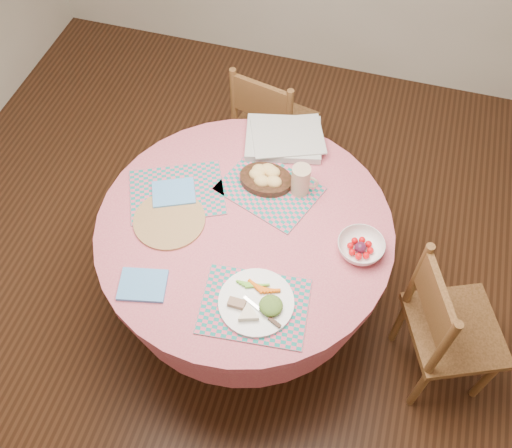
# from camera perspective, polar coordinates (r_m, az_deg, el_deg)

# --- Properties ---
(ground) EXTENTS (4.00, 4.00, 0.00)m
(ground) POSITION_cam_1_polar(r_m,az_deg,el_deg) (3.00, -0.93, -8.35)
(ground) COLOR #331C0F
(ground) RESTS_ON ground
(room_envelope) EXTENTS (4.01, 4.01, 2.71)m
(room_envelope) POSITION_cam_1_polar(r_m,az_deg,el_deg) (1.66, -1.76, 19.28)
(room_envelope) COLOR silver
(room_envelope) RESTS_ON ground
(dining_table) EXTENTS (1.24, 1.24, 0.75)m
(dining_table) POSITION_cam_1_polar(r_m,az_deg,el_deg) (2.52, -1.09, -2.67)
(dining_table) COLOR #CB5F6A
(dining_table) RESTS_ON ground
(chair_right) EXTENTS (0.51, 0.52, 0.86)m
(chair_right) POSITION_cam_1_polar(r_m,az_deg,el_deg) (2.59, 18.47, -9.77)
(chair_right) COLOR brown
(chair_right) RESTS_ON ground
(chair_back) EXTENTS (0.46, 0.44, 0.84)m
(chair_back) POSITION_cam_1_polar(r_m,az_deg,el_deg) (3.18, 1.49, 9.97)
(chair_back) COLOR brown
(chair_back) RESTS_ON ground
(placemat_front) EXTENTS (0.43, 0.34, 0.01)m
(placemat_front) POSITION_cam_1_polar(r_m,az_deg,el_deg) (2.16, -0.15, -8.20)
(placemat_front) COLOR #157B72
(placemat_front) RESTS_ON dining_table
(placemat_left) EXTENTS (0.49, 0.44, 0.01)m
(placemat_left) POSITION_cam_1_polar(r_m,az_deg,el_deg) (2.48, -7.92, 3.17)
(placemat_left) COLOR #157B72
(placemat_left) RESTS_ON dining_table
(placemat_back) EXTENTS (0.48, 0.42, 0.01)m
(placemat_back) POSITION_cam_1_polar(r_m,az_deg,el_deg) (2.47, 1.36, 3.53)
(placemat_back) COLOR #157B72
(placemat_back) RESTS_ON dining_table
(wicker_trivet) EXTENTS (0.30, 0.30, 0.01)m
(wicker_trivet) POSITION_cam_1_polar(r_m,az_deg,el_deg) (2.39, -8.66, 0.39)
(wicker_trivet) COLOR olive
(wicker_trivet) RESTS_ON dining_table
(napkin_near) EXTENTS (0.21, 0.18, 0.01)m
(napkin_near) POSITION_cam_1_polar(r_m,az_deg,el_deg) (2.24, -11.25, -6.00)
(napkin_near) COLOR #5393D7
(napkin_near) RESTS_ON dining_table
(napkin_far) EXTENTS (0.22, 0.20, 0.01)m
(napkin_far) POSITION_cam_1_polar(r_m,az_deg,el_deg) (2.47, -8.24, 3.11)
(napkin_far) COLOR #5393D7
(napkin_far) RESTS_ON placemat_left
(dinner_plate) EXTENTS (0.29, 0.29, 0.05)m
(dinner_plate) POSITION_cam_1_polar(r_m,az_deg,el_deg) (2.15, 0.15, -7.88)
(dinner_plate) COLOR white
(dinner_plate) RESTS_ON placemat_front
(bread_bowl) EXTENTS (0.23, 0.23, 0.08)m
(bread_bowl) POSITION_cam_1_polar(r_m,az_deg,el_deg) (2.46, 0.98, 4.72)
(bread_bowl) COLOR black
(bread_bowl) RESTS_ON placemat_back
(latte_mug) EXTENTS (0.12, 0.08, 0.14)m
(latte_mug) POSITION_cam_1_polar(r_m,az_deg,el_deg) (2.41, 4.54, 4.39)
(latte_mug) COLOR tan
(latte_mug) RESTS_ON placemat_back
(fruit_bowl) EXTENTS (0.24, 0.24, 0.06)m
(fruit_bowl) POSITION_cam_1_polar(r_m,az_deg,el_deg) (2.30, 10.41, -2.30)
(fruit_bowl) COLOR white
(fruit_bowl) RESTS_ON dining_table
(newspaper_stack) EXTENTS (0.41, 0.35, 0.04)m
(newspaper_stack) POSITION_cam_1_polar(r_m,az_deg,el_deg) (2.63, 2.83, 8.58)
(newspaper_stack) COLOR silver
(newspaper_stack) RESTS_ON dining_table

